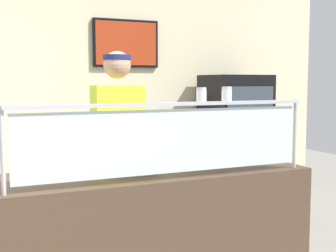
{
  "coord_description": "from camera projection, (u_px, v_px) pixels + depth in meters",
  "views": [
    {
      "loc": [
        -0.07,
        -2.36,
        1.53
      ],
      "look_at": [
        1.15,
        0.36,
        1.24
      ],
      "focal_mm": 48.86,
      "sensor_mm": 36.0,
      "label": 1
    }
  ],
  "objects": [
    {
      "name": "shop_rear_unit",
      "position": [
        74.0,
        97.0,
        5.0
      ],
      "size": [
        6.45,
        0.13,
        2.7
      ],
      "color": "beige",
      "rests_on": "ground"
    },
    {
      "name": "serving_counter",
      "position": [
        152.0,
        243.0,
        2.99
      ],
      "size": [
        2.05,
        0.66,
        0.95
      ],
      "primitive_type": "cube",
      "color": "#4C3828",
      "rests_on": "ground"
    },
    {
      "name": "sneeze_guard",
      "position": [
        169.0,
        131.0,
        2.67
      ],
      "size": [
        1.87,
        0.06,
        0.46
      ],
      "color": "#B2B5BC",
      "rests_on": "serving_counter"
    },
    {
      "name": "pizza_tray",
      "position": [
        129.0,
        168.0,
        2.97
      ],
      "size": [
        0.41,
        0.41,
        0.04
      ],
      "color": "#9EA0A8",
      "rests_on": "serving_counter"
    },
    {
      "name": "pizza_server",
      "position": [
        128.0,
        165.0,
        2.95
      ],
      "size": [
        0.09,
        0.28,
        0.01
      ],
      "primitive_type": "cube",
      "rotation": [
        0.0,
        0.0,
        0.05
      ],
      "color": "#ADAFB7",
      "rests_on": "pizza_tray"
    },
    {
      "name": "parmesan_shaker",
      "position": [
        201.0,
        96.0,
        2.74
      ],
      "size": [
        0.06,
        0.06,
        0.09
      ],
      "color": "white",
      "rests_on": "sneeze_guard"
    },
    {
      "name": "pepper_flake_shaker",
      "position": [
        227.0,
        95.0,
        2.81
      ],
      "size": [
        0.06,
        0.06,
        0.09
      ],
      "color": "white",
      "rests_on": "sneeze_guard"
    },
    {
      "name": "worker_figure",
      "position": [
        119.0,
        149.0,
        3.54
      ],
      "size": [
        0.41,
        0.5,
        1.76
      ],
      "color": "#23232D",
      "rests_on": "ground"
    },
    {
      "name": "drink_fridge",
      "position": [
        235.0,
        143.0,
        5.38
      ],
      "size": [
        0.7,
        0.62,
        1.6
      ],
      "color": "black",
      "rests_on": "ground"
    }
  ]
}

